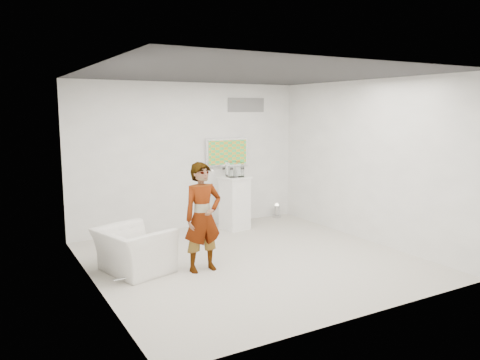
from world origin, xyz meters
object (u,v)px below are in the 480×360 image
at_px(person, 203,217).
at_px(armchair, 134,250).
at_px(pedestal, 235,203).
at_px(floor_uplight, 277,211).
at_px(tv, 227,152).

relative_size(person, armchair, 1.59).
relative_size(pedestal, floor_uplight, 3.49).
bearing_deg(floor_uplight, person, -141.20).
bearing_deg(tv, armchair, -142.54).
relative_size(armchair, pedestal, 0.96).
bearing_deg(tv, pedestal, -101.82).
relative_size(tv, person, 0.60).
distance_m(person, floor_uplight, 3.88).
bearing_deg(armchair, tv, -68.92).
bearing_deg(tv, floor_uplight, -6.11).
bearing_deg(floor_uplight, armchair, -153.66).
distance_m(pedestal, floor_uplight, 1.46).
height_order(tv, person, tv).
bearing_deg(pedestal, person, -129.78).
bearing_deg(person, floor_uplight, 37.10).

